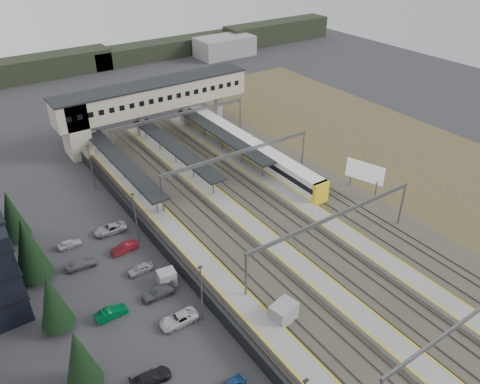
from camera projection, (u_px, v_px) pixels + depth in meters
ground at (224, 259)px, 63.53m from camera, size 220.00×220.00×0.00m
conifer_row at (62, 320)px, 47.68m from camera, size 4.42×49.82×9.50m
car_park at (161, 331)px, 51.83m from camera, size 10.55×44.75×1.29m
lampposts at (164, 249)px, 58.29m from camera, size 0.50×53.25×8.07m
fence at (164, 251)px, 63.39m from camera, size 0.08×90.00×2.00m
relay_cabin_near at (283, 313)px, 53.36m from camera, size 3.36×2.75×2.48m
relay_cabin_far at (167, 278)px, 58.75m from camera, size 2.42×2.11×2.01m
rail_corridor at (258, 218)px, 71.41m from camera, size 34.00×90.00×0.92m
canopies at (175, 148)px, 83.87m from camera, size 23.10×30.00×3.28m
footbridge at (141, 101)px, 92.68m from camera, size 40.40×6.40×11.20m
gantries at (281, 186)px, 68.31m from camera, size 28.40×62.28×7.17m
train at (249, 148)px, 87.89m from camera, size 2.91×40.50×3.67m
billboard at (365, 173)px, 76.16m from camera, size 2.24×6.21×5.63m
scrub_east at (409, 158)px, 88.75m from camera, size 34.00×120.00×0.06m
treeline_far at (123, 57)px, 138.43m from camera, size 170.00×19.00×7.00m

